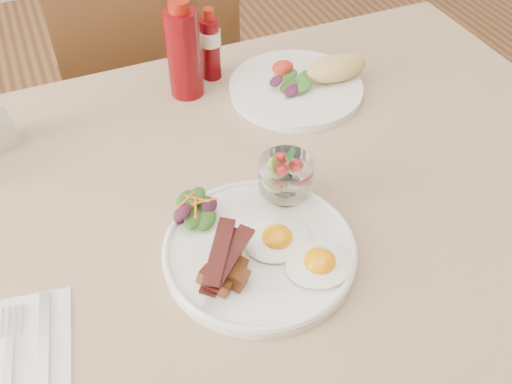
# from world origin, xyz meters

# --- Properties ---
(table) EXTENTS (1.33, 0.88, 0.75)m
(table) POSITION_xyz_m (0.00, 0.00, 0.66)
(table) COLOR #56331B
(table) RESTS_ON ground
(chair_far) EXTENTS (0.42, 0.42, 0.93)m
(chair_far) POSITION_xyz_m (0.00, 0.66, 0.52)
(chair_far) COLOR #56331B
(chair_far) RESTS_ON ground
(main_plate) EXTENTS (0.28, 0.28, 0.02)m
(main_plate) POSITION_xyz_m (-0.02, -0.12, 0.76)
(main_plate) COLOR white
(main_plate) RESTS_ON table
(fried_eggs) EXTENTS (0.16, 0.18, 0.03)m
(fried_eggs) POSITION_xyz_m (0.02, -0.16, 0.78)
(fried_eggs) COLOR white
(fried_eggs) RESTS_ON main_plate
(bacon_potato_pile) EXTENTS (0.10, 0.11, 0.05)m
(bacon_potato_pile) POSITION_xyz_m (-0.08, -0.15, 0.79)
(bacon_potato_pile) COLOR brown
(bacon_potato_pile) RESTS_ON main_plate
(side_salad) EXTENTS (0.08, 0.07, 0.04)m
(side_salad) POSITION_xyz_m (-0.09, -0.04, 0.78)
(side_salad) COLOR #194512
(side_salad) RESTS_ON main_plate
(fruit_cup) EXTENTS (0.08, 0.08, 0.09)m
(fruit_cup) POSITION_xyz_m (0.05, -0.05, 0.81)
(fruit_cup) COLOR white
(fruit_cup) RESTS_ON main_plate
(second_plate) EXTENTS (0.28, 0.26, 0.07)m
(second_plate) POSITION_xyz_m (0.22, 0.22, 0.77)
(second_plate) COLOR white
(second_plate) RESTS_ON table
(ketchup_bottle) EXTENTS (0.08, 0.08, 0.19)m
(ketchup_bottle) POSITION_xyz_m (0.01, 0.30, 0.84)
(ketchup_bottle) COLOR #5C050A
(ketchup_bottle) RESTS_ON table
(hot_sauce_bottle) EXTENTS (0.05, 0.05, 0.15)m
(hot_sauce_bottle) POSITION_xyz_m (0.07, 0.34, 0.82)
(hot_sauce_bottle) COLOR #5C050A
(hot_sauce_bottle) RESTS_ON table
(napkin_cutlery) EXTENTS (0.14, 0.21, 0.01)m
(napkin_cutlery) POSITION_xyz_m (-0.35, -0.17, 0.75)
(napkin_cutlery) COLOR white
(napkin_cutlery) RESTS_ON table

